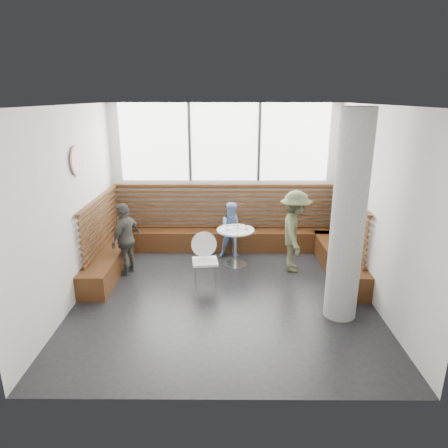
{
  "coord_description": "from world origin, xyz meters",
  "views": [
    {
      "loc": [
        0.04,
        -6.25,
        3.33
      ],
      "look_at": [
        0.0,
        1.0,
        1.0
      ],
      "focal_mm": 32.0,
      "sensor_mm": 36.0,
      "label": 1
    }
  ],
  "objects_px": {
    "adult_man": "(295,232)",
    "child_back": "(233,230)",
    "child_left": "(126,239)",
    "cafe_table": "(235,240)",
    "concrete_column": "(348,219)",
    "cafe_chair": "(205,255)"
  },
  "relations": [
    {
      "from": "concrete_column",
      "to": "cafe_chair",
      "type": "relative_size",
      "value": 3.29
    },
    {
      "from": "cafe_chair",
      "to": "child_left",
      "type": "distance_m",
      "value": 1.63
    },
    {
      "from": "concrete_column",
      "to": "adult_man",
      "type": "bearing_deg",
      "value": 105.27
    },
    {
      "from": "adult_man",
      "to": "child_left",
      "type": "xyz_separation_m",
      "value": [
        -3.27,
        -0.15,
        -0.1
      ]
    },
    {
      "from": "adult_man",
      "to": "child_back",
      "type": "distance_m",
      "value": 1.39
    },
    {
      "from": "cafe_chair",
      "to": "cafe_table",
      "type": "bearing_deg",
      "value": 48.93
    },
    {
      "from": "concrete_column",
      "to": "child_left",
      "type": "distance_m",
      "value": 4.15
    },
    {
      "from": "child_back",
      "to": "child_left",
      "type": "height_order",
      "value": "child_left"
    },
    {
      "from": "child_back",
      "to": "child_left",
      "type": "relative_size",
      "value": 0.86
    },
    {
      "from": "concrete_column",
      "to": "cafe_chair",
      "type": "distance_m",
      "value": 2.65
    },
    {
      "from": "child_back",
      "to": "child_left",
      "type": "bearing_deg",
      "value": -169.04
    },
    {
      "from": "cafe_table",
      "to": "child_left",
      "type": "bearing_deg",
      "value": -170.18
    },
    {
      "from": "cafe_table",
      "to": "cafe_chair",
      "type": "bearing_deg",
      "value": -123.7
    },
    {
      "from": "cafe_chair",
      "to": "child_left",
      "type": "relative_size",
      "value": 0.69
    },
    {
      "from": "concrete_column",
      "to": "cafe_chair",
      "type": "bearing_deg",
      "value": 153.75
    },
    {
      "from": "cafe_chair",
      "to": "adult_man",
      "type": "relative_size",
      "value": 0.6
    },
    {
      "from": "child_left",
      "to": "child_back",
      "type": "bearing_deg",
      "value": 132.88
    },
    {
      "from": "cafe_table",
      "to": "adult_man",
      "type": "distance_m",
      "value": 1.2
    },
    {
      "from": "adult_man",
      "to": "child_back",
      "type": "bearing_deg",
      "value": 66.61
    },
    {
      "from": "concrete_column",
      "to": "cafe_table",
      "type": "distance_m",
      "value": 2.73
    },
    {
      "from": "adult_man",
      "to": "child_back",
      "type": "relative_size",
      "value": 1.33
    },
    {
      "from": "cafe_chair",
      "to": "adult_man",
      "type": "height_order",
      "value": "adult_man"
    }
  ]
}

